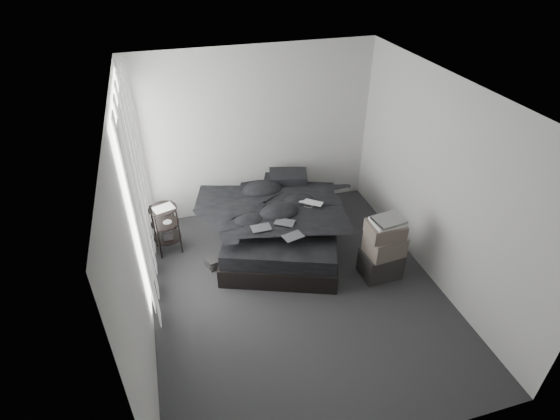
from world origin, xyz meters
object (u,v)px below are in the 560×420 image
object	(u,v)px
side_stand	(166,230)
box_lower	(380,263)
laptop	(310,200)
bed	(283,236)

from	to	relation	value
side_stand	box_lower	world-z (taller)	side_stand
laptop	box_lower	bearing A→B (deg)	-14.30
laptop	box_lower	size ratio (longest dim) A/B	0.66
bed	box_lower	size ratio (longest dim) A/B	4.09
side_stand	box_lower	distance (m)	2.99
laptop	bed	bearing A→B (deg)	-154.50
side_stand	bed	bearing A→B (deg)	-10.92
bed	box_lower	xyz separation A→B (m)	(1.06, -1.00, 0.05)
side_stand	box_lower	size ratio (longest dim) A/B	1.44
bed	side_stand	world-z (taller)	side_stand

